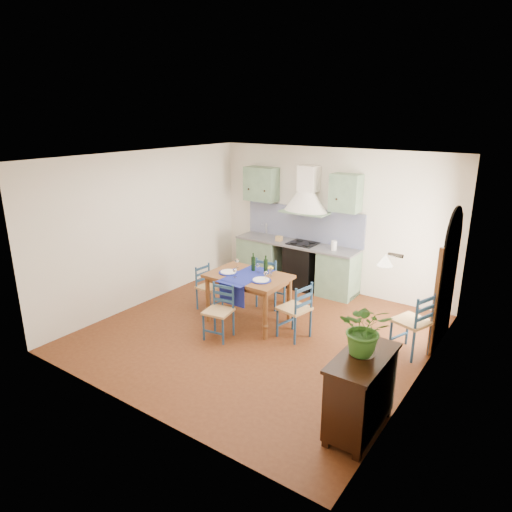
# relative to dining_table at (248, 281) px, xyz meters

# --- Properties ---
(floor) EXTENTS (5.00, 5.00, 0.00)m
(floor) POSITION_rel_dining_table_xyz_m (0.39, -0.23, -0.75)
(floor) COLOR #48210F
(floor) RESTS_ON ground
(back_wall) EXTENTS (5.00, 0.96, 2.80)m
(back_wall) POSITION_rel_dining_table_xyz_m (-0.08, 2.06, 0.30)
(back_wall) COLOR silver
(back_wall) RESTS_ON ground
(right_wall) EXTENTS (0.26, 5.00, 2.80)m
(right_wall) POSITION_rel_dining_table_xyz_m (2.88, 0.05, 0.59)
(right_wall) COLOR silver
(right_wall) RESTS_ON ground
(left_wall) EXTENTS (0.04, 5.00, 2.80)m
(left_wall) POSITION_rel_dining_table_xyz_m (-2.11, -0.23, 0.65)
(left_wall) COLOR silver
(left_wall) RESTS_ON ground
(ceiling) EXTENTS (5.00, 5.00, 0.01)m
(ceiling) POSITION_rel_dining_table_xyz_m (0.39, -0.23, 2.06)
(ceiling) COLOR white
(ceiling) RESTS_ON back_wall
(dining_table) EXTENTS (1.33, 1.00, 1.16)m
(dining_table) POSITION_rel_dining_table_xyz_m (0.00, 0.00, 0.00)
(dining_table) COLOR brown
(dining_table) RESTS_ON ground
(chair_near) EXTENTS (0.46, 0.46, 0.86)m
(chair_near) POSITION_rel_dining_table_xyz_m (-0.05, -0.71, -0.30)
(chair_near) COLOR navy
(chair_near) RESTS_ON ground
(chair_far) EXTENTS (0.49, 0.49, 0.95)m
(chair_far) POSITION_rel_dining_table_xyz_m (-0.06, 0.76, -0.26)
(chair_far) COLOR navy
(chair_far) RESTS_ON ground
(chair_left) EXTENTS (0.41, 0.41, 0.81)m
(chair_left) POSITION_rel_dining_table_xyz_m (-0.92, 0.03, -0.33)
(chair_left) COLOR navy
(chair_left) RESTS_ON ground
(chair_right) EXTENTS (0.51, 0.51, 0.93)m
(chair_right) POSITION_rel_dining_table_xyz_m (0.94, -0.04, -0.27)
(chair_right) COLOR navy
(chair_right) RESTS_ON ground
(chair_spare) EXTENTS (0.59, 0.59, 0.99)m
(chair_spare) POSITION_rel_dining_table_xyz_m (2.62, 0.49, -0.24)
(chair_spare) COLOR navy
(chair_spare) RESTS_ON ground
(sideboard) EXTENTS (0.50, 1.05, 0.94)m
(sideboard) POSITION_rel_dining_table_xyz_m (2.64, -1.55, -0.24)
(sideboard) COLOR black
(sideboard) RESTS_ON ground
(potted_plant) EXTENTS (0.67, 0.63, 0.60)m
(potted_plant) POSITION_rel_dining_table_xyz_m (2.63, -1.51, 0.49)
(potted_plant) COLOR #346B24
(potted_plant) RESTS_ON sideboard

